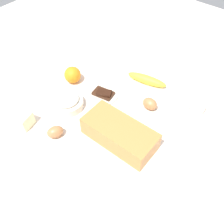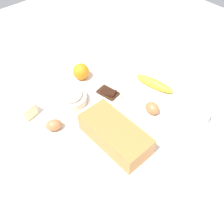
{
  "view_description": "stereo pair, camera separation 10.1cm",
  "coord_description": "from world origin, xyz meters",
  "px_view_note": "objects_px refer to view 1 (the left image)",
  "views": [
    {
      "loc": [
        0.43,
        -0.52,
        0.79
      ],
      "look_at": [
        0.0,
        0.0,
        0.04
      ],
      "focal_mm": 40.49,
      "sensor_mm": 36.0,
      "label": 1
    },
    {
      "loc": [
        0.5,
        -0.45,
        0.79
      ],
      "look_at": [
        0.0,
        0.0,
        0.04
      ],
      "focal_mm": 40.49,
      "sensor_mm": 36.0,
      "label": 2
    }
  ],
  "objects_px": {
    "loaf_pan": "(120,133)",
    "sugar_bowl": "(190,102)",
    "egg_near_butter": "(55,132)",
    "chocolate_plate": "(103,94)",
    "egg_beside_bowl": "(150,104)",
    "orange_fruit": "(73,75)",
    "butter_block": "(20,119)",
    "flour_bowl": "(67,102)",
    "banana": "(147,80)"
  },
  "relations": [
    {
      "from": "banana",
      "to": "butter_block",
      "type": "xyz_separation_m",
      "value": [
        -0.25,
        -0.53,
        0.01
      ]
    },
    {
      "from": "butter_block",
      "to": "chocolate_plate",
      "type": "bearing_deg",
      "value": 65.54
    },
    {
      "from": "butter_block",
      "to": "flour_bowl",
      "type": "bearing_deg",
      "value": 68.72
    },
    {
      "from": "egg_near_butter",
      "to": "chocolate_plate",
      "type": "distance_m",
      "value": 0.28
    },
    {
      "from": "orange_fruit",
      "to": "egg_beside_bowl",
      "type": "relative_size",
      "value": 1.18
    },
    {
      "from": "chocolate_plate",
      "to": "banana",
      "type": "bearing_deg",
      "value": 63.41
    },
    {
      "from": "sugar_bowl",
      "to": "egg_beside_bowl",
      "type": "height_order",
      "value": "sugar_bowl"
    },
    {
      "from": "flour_bowl",
      "to": "orange_fruit",
      "type": "distance_m",
      "value": 0.16
    },
    {
      "from": "egg_near_butter",
      "to": "egg_beside_bowl",
      "type": "bearing_deg",
      "value": 60.89
    },
    {
      "from": "flour_bowl",
      "to": "chocolate_plate",
      "type": "xyz_separation_m",
      "value": [
        0.08,
        0.15,
        -0.02
      ]
    },
    {
      "from": "flour_bowl",
      "to": "butter_block",
      "type": "relative_size",
      "value": 1.53
    },
    {
      "from": "loaf_pan",
      "to": "sugar_bowl",
      "type": "relative_size",
      "value": 2.03
    },
    {
      "from": "loaf_pan",
      "to": "flour_bowl",
      "type": "height_order",
      "value": "loaf_pan"
    },
    {
      "from": "egg_near_butter",
      "to": "loaf_pan",
      "type": "bearing_deg",
      "value": 34.84
    },
    {
      "from": "sugar_bowl",
      "to": "butter_block",
      "type": "bearing_deg",
      "value": -132.93
    },
    {
      "from": "butter_block",
      "to": "chocolate_plate",
      "type": "distance_m",
      "value": 0.36
    },
    {
      "from": "loaf_pan",
      "to": "egg_beside_bowl",
      "type": "xyz_separation_m",
      "value": [
        -0.01,
        0.21,
        -0.02
      ]
    },
    {
      "from": "flour_bowl",
      "to": "butter_block",
      "type": "bearing_deg",
      "value": -111.28
    },
    {
      "from": "chocolate_plate",
      "to": "sugar_bowl",
      "type": "bearing_deg",
      "value": 29.03
    },
    {
      "from": "loaf_pan",
      "to": "egg_near_butter",
      "type": "xyz_separation_m",
      "value": [
        -0.2,
        -0.14,
        -0.02
      ]
    },
    {
      "from": "egg_beside_bowl",
      "to": "orange_fruit",
      "type": "bearing_deg",
      "value": -167.07
    },
    {
      "from": "egg_beside_bowl",
      "to": "egg_near_butter",
      "type": "bearing_deg",
      "value": -119.11
    },
    {
      "from": "sugar_bowl",
      "to": "chocolate_plate",
      "type": "relative_size",
      "value": 1.07
    },
    {
      "from": "egg_near_butter",
      "to": "chocolate_plate",
      "type": "xyz_separation_m",
      "value": [
        -0.0,
        0.28,
        -0.01
      ]
    },
    {
      "from": "loaf_pan",
      "to": "chocolate_plate",
      "type": "height_order",
      "value": "loaf_pan"
    },
    {
      "from": "flour_bowl",
      "to": "sugar_bowl",
      "type": "xyz_separation_m",
      "value": [
        0.4,
        0.32,
        0.01
      ]
    },
    {
      "from": "chocolate_plate",
      "to": "egg_beside_bowl",
      "type": "bearing_deg",
      "value": 19.7
    },
    {
      "from": "banana",
      "to": "loaf_pan",
      "type": "bearing_deg",
      "value": -72.68
    },
    {
      "from": "loaf_pan",
      "to": "egg_beside_bowl",
      "type": "distance_m",
      "value": 0.21
    },
    {
      "from": "egg_near_butter",
      "to": "egg_beside_bowl",
      "type": "distance_m",
      "value": 0.4
    },
    {
      "from": "butter_block",
      "to": "loaf_pan",
      "type": "bearing_deg",
      "value": 27.99
    },
    {
      "from": "banana",
      "to": "butter_block",
      "type": "relative_size",
      "value": 2.11
    },
    {
      "from": "flour_bowl",
      "to": "egg_near_butter",
      "type": "xyz_separation_m",
      "value": [
        0.08,
        -0.14,
        -0.01
      ]
    },
    {
      "from": "orange_fruit",
      "to": "sugar_bowl",
      "type": "bearing_deg",
      "value": 21.3
    },
    {
      "from": "egg_beside_bowl",
      "to": "chocolate_plate",
      "type": "relative_size",
      "value": 0.5
    },
    {
      "from": "chocolate_plate",
      "to": "orange_fruit",
      "type": "bearing_deg",
      "value": -175.16
    },
    {
      "from": "flour_bowl",
      "to": "banana",
      "type": "xyz_separation_m",
      "value": [
        0.18,
        0.34,
        -0.01
      ]
    },
    {
      "from": "sugar_bowl",
      "to": "egg_near_butter",
      "type": "bearing_deg",
      "value": -124.92
    },
    {
      "from": "loaf_pan",
      "to": "orange_fruit",
      "type": "relative_size",
      "value": 3.66
    },
    {
      "from": "banana",
      "to": "butter_block",
      "type": "bearing_deg",
      "value": -115.26
    },
    {
      "from": "loaf_pan",
      "to": "chocolate_plate",
      "type": "xyz_separation_m",
      "value": [
        -0.2,
        0.14,
        -0.03
      ]
    },
    {
      "from": "banana",
      "to": "egg_near_butter",
      "type": "bearing_deg",
      "value": -101.45
    },
    {
      "from": "banana",
      "to": "orange_fruit",
      "type": "bearing_deg",
      "value": -142.41
    },
    {
      "from": "flour_bowl",
      "to": "egg_beside_bowl",
      "type": "height_order",
      "value": "flour_bowl"
    },
    {
      "from": "orange_fruit",
      "to": "butter_block",
      "type": "distance_m",
      "value": 0.32
    },
    {
      "from": "banana",
      "to": "orange_fruit",
      "type": "distance_m",
      "value": 0.35
    },
    {
      "from": "flour_bowl",
      "to": "egg_beside_bowl",
      "type": "xyz_separation_m",
      "value": [
        0.28,
        0.22,
        -0.0
      ]
    },
    {
      "from": "loaf_pan",
      "to": "flour_bowl",
      "type": "xyz_separation_m",
      "value": [
        -0.28,
        -0.0,
        -0.01
      ]
    },
    {
      "from": "orange_fruit",
      "to": "chocolate_plate",
      "type": "relative_size",
      "value": 0.59
    },
    {
      "from": "egg_near_butter",
      "to": "banana",
      "type": "bearing_deg",
      "value": 78.55
    }
  ]
}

